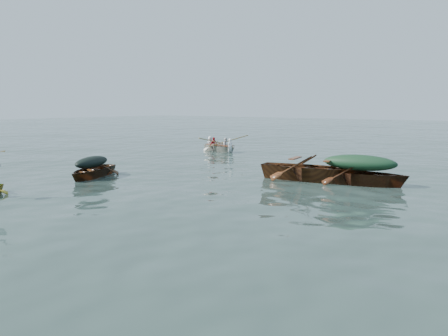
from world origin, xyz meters
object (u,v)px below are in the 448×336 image
(dark_covered_boat, at_px, (92,177))
(open_wooden_boat, at_px, (311,181))
(rowed_boat, at_px, (220,152))
(green_tarp_boat, at_px, (359,185))

(dark_covered_boat, height_order, open_wooden_boat, open_wooden_boat)
(dark_covered_boat, xyz_separation_m, rowed_boat, (-1.65, 9.75, 0.00))
(dark_covered_boat, distance_m, green_tarp_boat, 9.32)
(green_tarp_boat, height_order, open_wooden_boat, open_wooden_boat)
(open_wooden_boat, distance_m, rowed_boat, 10.07)
(dark_covered_boat, bearing_deg, green_tarp_boat, 5.84)
(green_tarp_boat, xyz_separation_m, open_wooden_boat, (-1.57, -0.25, 0.00))
(open_wooden_boat, xyz_separation_m, rowed_boat, (-8.33, 5.66, 0.00))
(rowed_boat, bearing_deg, open_wooden_boat, -109.79)
(open_wooden_boat, relative_size, rowed_boat, 1.41)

